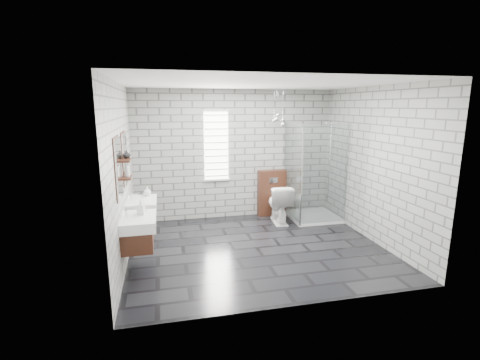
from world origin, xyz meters
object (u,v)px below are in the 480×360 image
object	(u,v)px
cistern_panel	(272,193)
shower_enclosure	(311,197)
vanity_right	(139,205)
toilet	(279,203)
vanity_left	(136,223)

from	to	relation	value
cistern_panel	shower_enclosure	xyz separation A→B (m)	(0.70, -0.52, 0.00)
vanity_right	toilet	size ratio (longest dim) A/B	1.98
cistern_panel	vanity_right	bearing A→B (deg)	-154.35
toilet	vanity_left	bearing A→B (deg)	38.07
vanity_right	toilet	xyz separation A→B (m)	(2.71, 0.81, -0.36)
vanity_left	toilet	bearing A→B (deg)	32.44
vanity_right	shower_enclosure	bearing A→B (deg)	12.94
vanity_right	cistern_panel	world-z (taller)	vanity_right
vanity_left	vanity_right	bearing A→B (deg)	90.00
vanity_left	vanity_right	distance (m)	0.91
shower_enclosure	toilet	xyz separation A→B (m)	(-0.70, 0.02, -0.11)
cistern_panel	toilet	xyz separation A→B (m)	(0.00, -0.49, -0.10)
shower_enclosure	toilet	distance (m)	0.71
cistern_panel	shower_enclosure	size ratio (longest dim) A/B	0.49
cistern_panel	toilet	bearing A→B (deg)	-90.00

